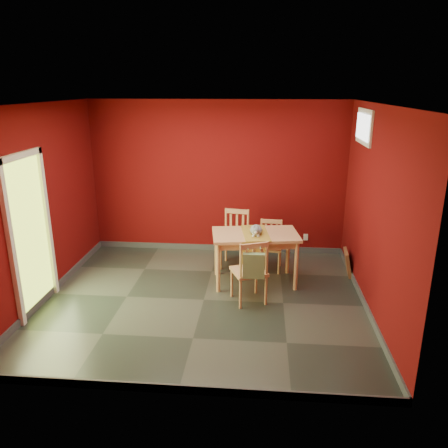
# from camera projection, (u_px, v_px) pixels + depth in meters

# --- Properties ---
(ground) EXTENTS (4.50, 4.50, 0.00)m
(ground) POSITION_uv_depth(u_px,v_px,m) (204.00, 300.00, 6.22)
(ground) COLOR #2D342D
(ground) RESTS_ON ground
(room_shell) EXTENTS (4.50, 4.50, 4.50)m
(room_shell) POSITION_uv_depth(u_px,v_px,m) (204.00, 297.00, 6.21)
(room_shell) COLOR #5B0909
(room_shell) RESTS_ON ground
(doorway) EXTENTS (0.06, 1.01, 2.13)m
(doorway) POSITION_uv_depth(u_px,v_px,m) (29.00, 230.00, 5.69)
(doorway) COLOR #B7D838
(doorway) RESTS_ON ground
(window) EXTENTS (0.05, 0.90, 0.50)m
(window) POSITION_uv_depth(u_px,v_px,m) (364.00, 127.00, 6.27)
(window) COLOR white
(window) RESTS_ON room_shell
(outlet_plate) EXTENTS (0.08, 0.02, 0.12)m
(outlet_plate) POSITION_uv_depth(u_px,v_px,m) (306.00, 237.00, 7.89)
(outlet_plate) COLOR silver
(outlet_plate) RESTS_ON room_shell
(dining_table) EXTENTS (1.37, 0.92, 0.80)m
(dining_table) POSITION_uv_depth(u_px,v_px,m) (255.00, 239.00, 6.58)
(dining_table) COLOR tan
(dining_table) RESTS_ON ground
(table_runner) EXTENTS (0.48, 0.82, 0.39)m
(table_runner) POSITION_uv_depth(u_px,v_px,m) (255.00, 240.00, 6.45)
(table_runner) COLOR #A37D2A
(table_runner) RESTS_ON dining_table
(chair_far_left) EXTENTS (0.50, 0.50, 0.95)m
(chair_far_left) POSITION_uv_depth(u_px,v_px,m) (235.00, 238.00, 7.29)
(chair_far_left) COLOR tan
(chair_far_left) RESTS_ON ground
(chair_far_right) EXTENTS (0.42, 0.42, 0.82)m
(chair_far_right) POSITION_uv_depth(u_px,v_px,m) (270.00, 245.00, 7.17)
(chair_far_right) COLOR tan
(chair_far_right) RESTS_ON ground
(chair_near) EXTENTS (0.57, 0.57, 0.93)m
(chair_near) POSITION_uv_depth(u_px,v_px,m) (250.00, 271.00, 6.02)
(chair_near) COLOR tan
(chair_near) RESTS_ON ground
(tote_bag) EXTENTS (0.29, 0.18, 0.41)m
(tote_bag) POSITION_uv_depth(u_px,v_px,m) (254.00, 266.00, 5.77)
(tote_bag) COLOR #6B8857
(tote_bag) RESTS_ON chair_near
(cat) EXTENTS (0.32, 0.42, 0.19)m
(cat) POSITION_uv_depth(u_px,v_px,m) (256.00, 228.00, 6.49)
(cat) COLOR slate
(cat) RESTS_ON table_runner
(picture_frame) EXTENTS (0.16, 0.41, 0.40)m
(picture_frame) POSITION_uv_depth(u_px,v_px,m) (347.00, 263.00, 7.01)
(picture_frame) COLOR brown
(picture_frame) RESTS_ON ground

